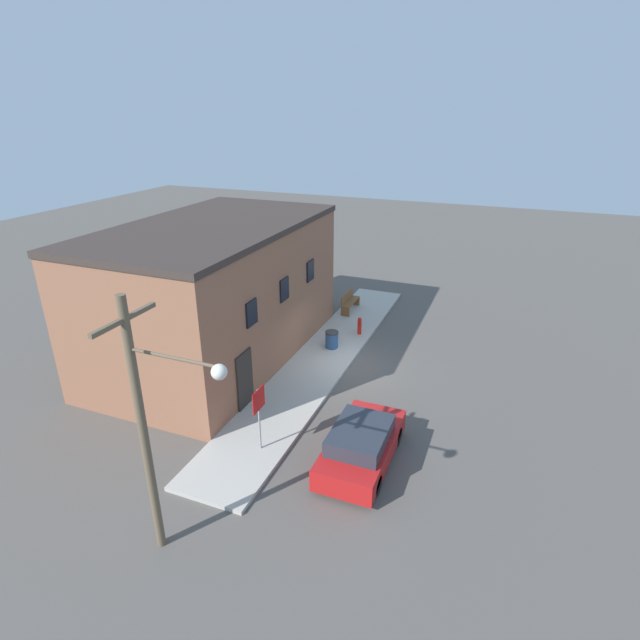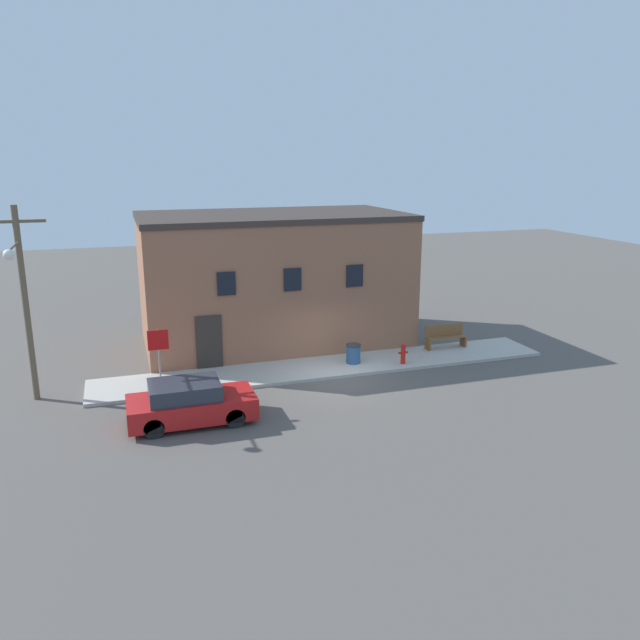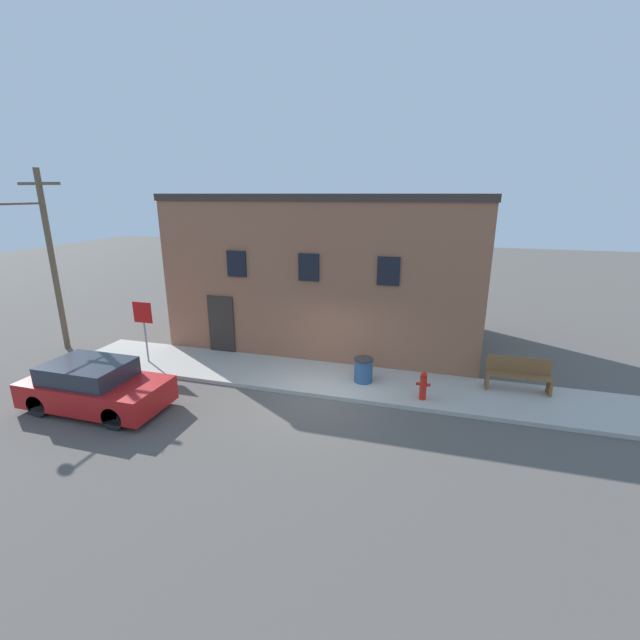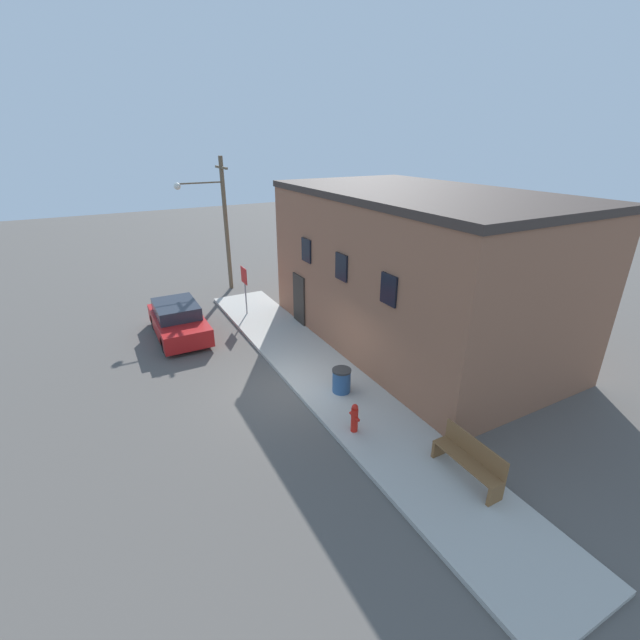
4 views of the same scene
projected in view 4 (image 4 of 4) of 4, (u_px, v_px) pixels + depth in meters
ground_plane at (291, 388)px, 13.65m from camera, size 80.00×80.00×0.00m
sidewalk at (324, 377)px, 14.16m from camera, size 17.96×2.48×0.13m
brick_building at (414, 270)px, 15.81m from camera, size 11.29×6.36×5.72m
fire_hydrant at (355, 418)px, 11.31m from camera, size 0.40×0.19×0.83m
stop_sign at (244, 281)px, 18.53m from camera, size 0.71×0.06×2.12m
bench at (469, 459)px, 9.75m from camera, size 1.79×0.44×0.99m
trash_bin at (341, 380)px, 13.11m from camera, size 0.59×0.59×0.76m
utility_pole at (221, 218)px, 21.19m from camera, size 1.80×2.40×6.58m
parked_car at (178, 321)px, 17.04m from camera, size 3.90×1.78×1.34m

